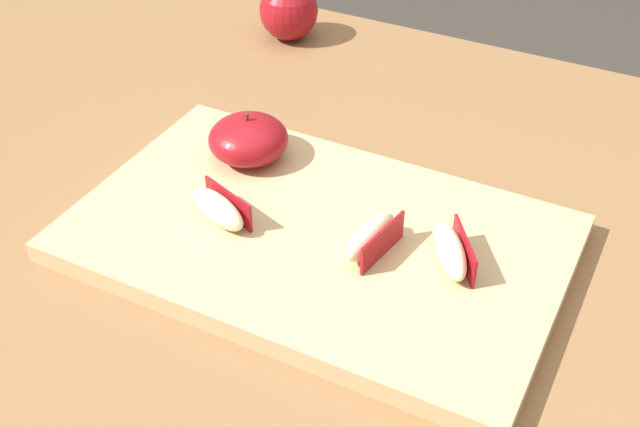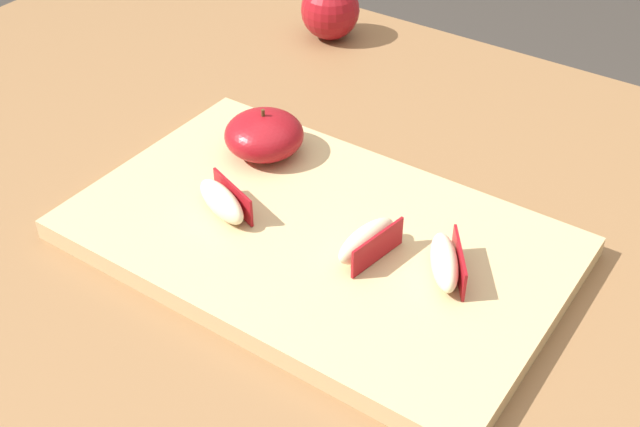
{
  "view_description": "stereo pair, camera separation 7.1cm",
  "coord_description": "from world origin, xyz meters",
  "px_view_note": "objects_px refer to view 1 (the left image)",
  "views": [
    {
      "loc": [
        0.26,
        -0.59,
        1.21
      ],
      "look_at": [
        0.0,
        -0.08,
        0.76
      ],
      "focal_mm": 45.57,
      "sensor_mm": 36.0,
      "label": 1
    },
    {
      "loc": [
        0.32,
        -0.55,
        1.21
      ],
      "look_at": [
        0.0,
        -0.08,
        0.76
      ],
      "focal_mm": 45.57,
      "sensor_mm": 36.0,
      "label": 2
    }
  ],
  "objects_px": {
    "apple_half_skin_up": "(248,139)",
    "apple_wedge_left": "(219,209)",
    "apple_wedge_near_knife": "(451,251)",
    "apple_wedge_middle": "(372,237)",
    "cutting_board": "(320,239)",
    "whole_apple_red_delicious": "(289,11)"
  },
  "relations": [
    {
      "from": "apple_half_skin_up",
      "to": "apple_wedge_near_knife",
      "type": "relative_size",
      "value": 1.17
    },
    {
      "from": "apple_wedge_near_knife",
      "to": "apple_wedge_left",
      "type": "xyz_separation_m",
      "value": [
        -0.21,
        -0.04,
        0.0
      ]
    },
    {
      "from": "apple_half_skin_up",
      "to": "apple_wedge_near_knife",
      "type": "height_order",
      "value": "apple_half_skin_up"
    },
    {
      "from": "apple_wedge_middle",
      "to": "whole_apple_red_delicious",
      "type": "xyz_separation_m",
      "value": [
        -0.29,
        0.37,
        0.0
      ]
    },
    {
      "from": "apple_wedge_middle",
      "to": "cutting_board",
      "type": "bearing_deg",
      "value": 176.13
    },
    {
      "from": "apple_wedge_near_knife",
      "to": "whole_apple_red_delicious",
      "type": "xyz_separation_m",
      "value": [
        -0.35,
        0.35,
        0.0
      ]
    },
    {
      "from": "apple_wedge_near_knife",
      "to": "apple_wedge_left",
      "type": "bearing_deg",
      "value": -168.96
    },
    {
      "from": "apple_half_skin_up",
      "to": "apple_wedge_middle",
      "type": "xyz_separation_m",
      "value": [
        0.17,
        -0.08,
        -0.01
      ]
    },
    {
      "from": "apple_half_skin_up",
      "to": "apple_wedge_left",
      "type": "xyz_separation_m",
      "value": [
        0.03,
        -0.1,
        -0.01
      ]
    },
    {
      "from": "cutting_board",
      "to": "apple_wedge_near_knife",
      "type": "xyz_separation_m",
      "value": [
        0.12,
        0.01,
        0.03
      ]
    },
    {
      "from": "cutting_board",
      "to": "apple_wedge_near_knife",
      "type": "bearing_deg",
      "value": 4.93
    },
    {
      "from": "apple_half_skin_up",
      "to": "whole_apple_red_delicious",
      "type": "height_order",
      "value": "whole_apple_red_delicious"
    },
    {
      "from": "cutting_board",
      "to": "whole_apple_red_delicious",
      "type": "height_order",
      "value": "whole_apple_red_delicious"
    },
    {
      "from": "cutting_board",
      "to": "apple_half_skin_up",
      "type": "xyz_separation_m",
      "value": [
        -0.12,
        0.07,
        0.03
      ]
    },
    {
      "from": "apple_wedge_middle",
      "to": "apple_wedge_left",
      "type": "relative_size",
      "value": 0.99
    },
    {
      "from": "apple_half_skin_up",
      "to": "apple_wedge_middle",
      "type": "relative_size",
      "value": 1.13
    },
    {
      "from": "whole_apple_red_delicious",
      "to": "apple_wedge_middle",
      "type": "bearing_deg",
      "value": -52.13
    },
    {
      "from": "cutting_board",
      "to": "apple_wedge_near_knife",
      "type": "height_order",
      "value": "apple_wedge_near_knife"
    },
    {
      "from": "apple_wedge_middle",
      "to": "apple_wedge_left",
      "type": "bearing_deg",
      "value": -169.23
    },
    {
      "from": "cutting_board",
      "to": "apple_wedge_near_knife",
      "type": "relative_size",
      "value": 6.4
    },
    {
      "from": "apple_wedge_left",
      "to": "whole_apple_red_delicious",
      "type": "distance_m",
      "value": 0.42
    },
    {
      "from": "apple_half_skin_up",
      "to": "whole_apple_red_delicious",
      "type": "bearing_deg",
      "value": 111.66
    }
  ]
}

